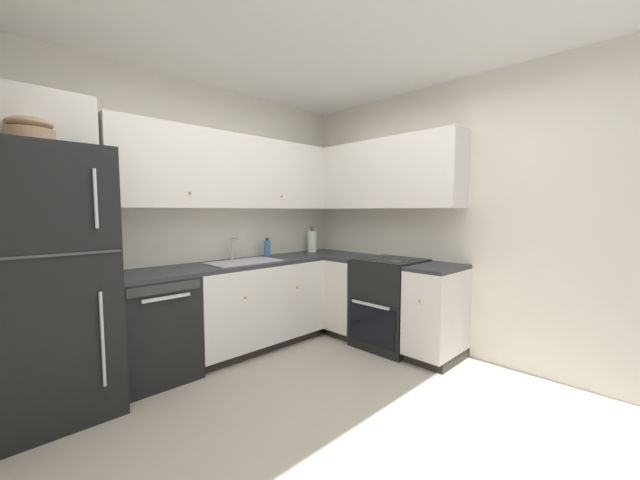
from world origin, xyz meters
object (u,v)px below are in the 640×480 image
refrigerator (40,285)px  dishwasher (153,328)px  oven_range (391,302)px  paper_towel_roll (312,241)px  serving_pot_on_fridge (30,132)px  soap_bottle (267,248)px

refrigerator → dishwasher: (0.73, 0.07, -0.47)m
oven_range → paper_towel_roll: 1.26m
dishwasher → paper_towel_roll: bearing=4.7°
refrigerator → dishwasher: size_ratio=2.11×
paper_towel_roll → serving_pot_on_fridge: serving_pot_on_fridge is taller
dishwasher → oven_range: bearing=-25.4°
oven_range → paper_towel_roll: paper_towel_roll is taller
oven_range → soap_bottle: size_ratio=5.07×
dishwasher → soap_bottle: soap_bottle is taller
dishwasher → refrigerator: bearing=-174.7°
refrigerator → oven_range: refrigerator is taller
oven_range → soap_bottle: 1.45m
dishwasher → oven_range: oven_range is taller
dishwasher → soap_bottle: size_ratio=4.17×
serving_pot_on_fridge → oven_range: bearing=-18.0°
oven_range → serving_pot_on_fridge: bearing=162.0°
dishwasher → soap_bottle: 1.42m
soap_bottle → dishwasher: bearing=-172.1°
refrigerator → oven_range: (2.75, -0.89, -0.45)m
dishwasher → paper_towel_roll: (1.96, 0.16, 0.59)m
dishwasher → oven_range: 2.24m
paper_towel_roll → serving_pot_on_fridge: (-2.69, -0.23, 0.87)m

